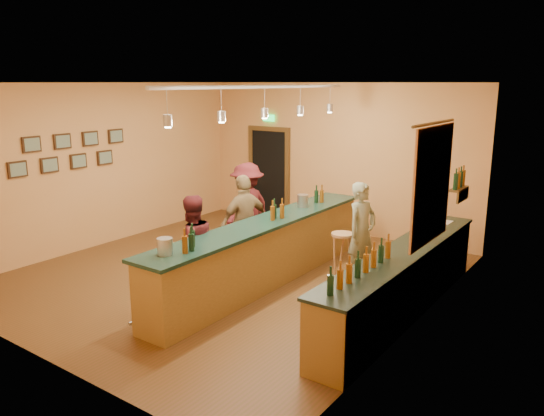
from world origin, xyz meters
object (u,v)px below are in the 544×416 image
Objects in this scene: customer_b at (245,223)px; tasting_bar at (265,248)px; customer_a at (192,247)px; bartender at (362,232)px; bar_stool at (342,241)px; back_counter at (402,281)px; customer_c at (247,208)px.

tasting_bar is at bearing 78.80° from customer_b.
bartender is at bearing 161.10° from customer_a.
tasting_bar is 0.80m from customer_b.
bartender is 0.38m from bar_stool.
customer_a is at bearing -155.30° from back_counter.
customer_a is at bearing -116.37° from tasting_bar.
customer_c reaches higher than back_counter.
tasting_bar is 1.60m from bartender.
customer_c reaches higher than customer_a.
customer_a reaches higher than back_counter.
customer_c is 2.17m from bar_stool.
back_counter is 2.71× the size of customer_b.
bartender is 0.95× the size of customer_c.
bartender is (1.19, 1.04, 0.22)m from tasting_bar.
customer_a is (-2.80, -1.29, 0.31)m from back_counter.
back_counter is 3.10m from customer_a.
customer_a reaches higher than tasting_bar.
back_counter is 2.77× the size of bartender.
bartender reaches higher than bar_stool.
tasting_bar is 6.67× the size of bar_stool.
back_counter reaches higher than bar_stool.
back_counter is at bearing -30.35° from bar_stool.
customer_a is at bearing 19.53° from customer_c.
bar_stool is (-1.38, 0.81, 0.14)m from back_counter.
bartender is 2.47m from customer_c.
tasting_bar is at bearing 49.25° from customer_c.
bartender is (-1.06, 0.86, 0.34)m from back_counter.
bartender is 0.98× the size of customer_b.
back_counter is at bearing 102.37° from customer_b.
customer_a is 2.39m from customer_c.
tasting_bar is 3.04× the size of customer_b.
tasting_bar reaches higher than back_counter.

